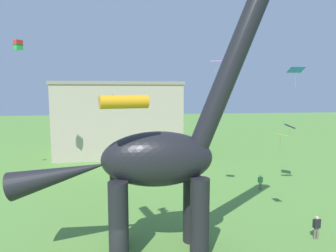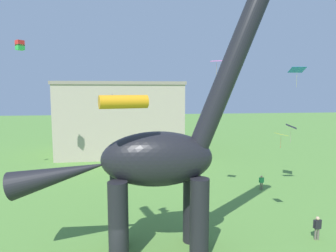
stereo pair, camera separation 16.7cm
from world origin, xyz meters
name	(u,v)px [view 1 (the left image)]	position (x,y,z in m)	size (l,w,h in m)	color
dinosaur_sculpture	(156,159)	(2.88, 3.03, 6.18)	(16.34, 3.46, 17.08)	black
person_near_flyer	(260,181)	(15.07, 13.93, 0.92)	(0.57, 0.25, 1.53)	#6B6056
person_vendor_side	(317,225)	(14.20, 3.16, 1.03)	(0.64, 0.28, 1.70)	#6B6056
kite_trailing	(18,45)	(-10.55, 20.22, 15.43)	(1.04, 1.04, 1.05)	red
kite_far_left	(296,70)	(16.03, 9.76, 12.27)	(1.41, 1.02, 1.78)	#287AE5
kite_apex	(216,61)	(8.74, 9.99, 12.96)	(1.22, 1.13, 1.20)	pink
kite_high_left	(290,126)	(19.02, 15.43, 6.52)	(1.77, 1.94, 2.06)	black
kite_mid_left	(280,134)	(12.52, 5.58, 7.17)	(0.73, 0.95, 1.13)	yellow
kite_drifting	(123,102)	(0.88, 1.44, 9.82)	(2.74, 2.55, 0.78)	orange
background_building_block	(120,118)	(-0.05, 36.01, 5.94)	(19.87, 13.97, 11.87)	#B7A893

